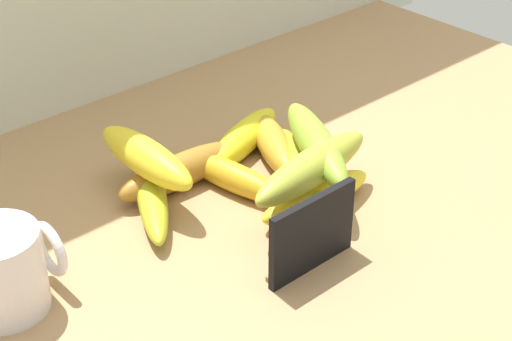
# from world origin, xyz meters

# --- Properties ---
(counter_top) EXTENTS (1.10, 0.76, 0.03)m
(counter_top) POSITION_xyz_m (0.00, 0.00, 0.01)
(counter_top) COLOR #A57E53
(counter_top) RESTS_ON ground
(chalkboard_sign) EXTENTS (0.11, 0.02, 0.08)m
(chalkboard_sign) POSITION_xyz_m (-0.08, -0.08, 0.07)
(chalkboard_sign) COLOR black
(chalkboard_sign) RESTS_ON counter_top
(coffee_mug) EXTENTS (0.10, 0.08, 0.08)m
(coffee_mug) POSITION_xyz_m (-0.34, 0.07, 0.07)
(coffee_mug) COLOR silver
(coffee_mug) RESTS_ON counter_top
(banana_0) EXTENTS (0.15, 0.05, 0.04)m
(banana_0) POSITION_xyz_m (-0.01, -0.01, 0.05)
(banana_0) COLOR yellow
(banana_0) RESTS_ON counter_top
(banana_1) EXTENTS (0.13, 0.19, 0.03)m
(banana_1) POSITION_xyz_m (-0.14, 0.12, 0.05)
(banana_1) COLOR gold
(banana_1) RESTS_ON counter_top
(banana_2) EXTENTS (0.14, 0.19, 0.04)m
(banana_2) POSITION_xyz_m (0.01, 0.03, 0.05)
(banana_2) COLOR #ACB525
(banana_2) RESTS_ON counter_top
(banana_3) EXTENTS (0.17, 0.04, 0.04)m
(banana_3) POSITION_xyz_m (-0.09, 0.13, 0.05)
(banana_3) COLOR #A26C24
(banana_3) RESTS_ON counter_top
(banana_4) EXTENTS (0.10, 0.16, 0.04)m
(banana_4) POSITION_xyz_m (0.03, 0.10, 0.05)
(banana_4) COLOR gold
(banana_4) RESTS_ON counter_top
(banana_5) EXTENTS (0.06, 0.16, 0.03)m
(banana_5) POSITION_xyz_m (-0.05, 0.08, 0.05)
(banana_5) COLOR gold
(banana_5) RESTS_ON counter_top
(banana_6) EXTENTS (0.17, 0.09, 0.04)m
(banana_6) POSITION_xyz_m (0.01, 0.14, 0.05)
(banana_6) COLOR yellow
(banana_6) RESTS_ON counter_top
(banana_7) EXTENTS (0.04, 0.16, 0.04)m
(banana_7) POSITION_xyz_m (-0.13, 0.13, 0.08)
(banana_7) COLOR yellow
(banana_7) RESTS_ON banana_1
(banana_8) EXTENTS (0.19, 0.06, 0.04)m
(banana_8) POSITION_xyz_m (-0.01, -0.01, 0.09)
(banana_8) COLOR #A7AF35
(banana_8) RESTS_ON banana_0
(banana_9) EXTENTS (0.12, 0.18, 0.04)m
(banana_9) POSITION_xyz_m (0.03, 0.02, 0.09)
(banana_9) COLOR #89AF33
(banana_9) RESTS_ON banana_2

